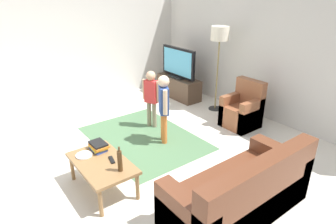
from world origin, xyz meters
name	(u,v)px	position (x,y,z in m)	size (l,w,h in m)	color
ground	(138,159)	(0.00, 0.00, 0.00)	(7.80, 7.80, 0.00)	beige
wall_back	(265,50)	(0.00, 3.00, 1.35)	(6.00, 0.12, 2.70)	silver
wall_left	(61,45)	(-3.00, 0.00, 1.35)	(0.12, 6.00, 2.70)	silver
area_rug	(144,138)	(-0.52, 0.46, 0.00)	(2.20, 1.60, 0.01)	#4C724C
tv_stand	(179,87)	(-1.81, 2.30, 0.24)	(1.20, 0.44, 0.50)	#4C3828
tv	(178,63)	(-1.81, 2.28, 0.85)	(1.10, 0.28, 0.71)	black
couch	(243,195)	(1.77, 0.33, 0.29)	(0.80, 1.80, 0.86)	brown
armchair	(243,111)	(0.19, 2.26, 0.30)	(0.60, 0.60, 0.90)	brown
floor_lamp	(220,38)	(-0.71, 2.45, 1.54)	(0.36, 0.36, 1.78)	#262626
child_near_tv	(151,94)	(-0.84, 0.85, 0.66)	(0.34, 0.21, 1.10)	gray
child_center	(164,103)	(-0.22, 0.68, 0.72)	(0.36, 0.24, 1.19)	orange
coffee_table	(102,165)	(0.35, -0.74, 0.37)	(1.00, 0.60, 0.42)	olive
book_stack	(98,146)	(0.05, -0.64, 0.48)	(0.28, 0.22, 0.11)	#334CA5
bottle	(120,161)	(0.67, -0.64, 0.56)	(0.06, 0.06, 0.33)	#4C3319
tv_remote	(112,160)	(0.40, -0.62, 0.43)	(0.17, 0.05, 0.02)	black
plate	(84,155)	(0.07, -0.86, 0.43)	(0.22, 0.22, 0.02)	white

